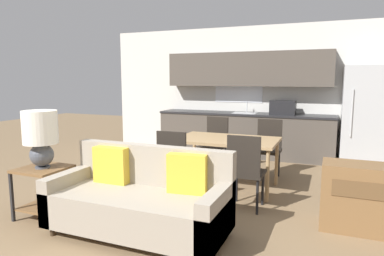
# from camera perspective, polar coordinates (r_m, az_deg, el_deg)

# --- Properties ---
(ground_plane) EXTENTS (20.00, 20.00, 0.00)m
(ground_plane) POSITION_cam_1_polar(r_m,az_deg,el_deg) (3.54, -9.40, -18.78)
(ground_plane) COLOR #7F6647
(wall_back) EXTENTS (6.40, 0.07, 2.70)m
(wall_back) POSITION_cam_1_polar(r_m,az_deg,el_deg) (7.49, 9.37, 6.18)
(wall_back) COLOR silver
(wall_back) RESTS_ON ground_plane
(kitchen_counter) EXTENTS (3.62, 0.65, 2.15)m
(kitchen_counter) POSITION_cam_1_polar(r_m,az_deg,el_deg) (7.23, 8.85, 2.07)
(kitchen_counter) COLOR #4C443D
(kitchen_counter) RESTS_ON ground_plane
(refrigerator) EXTENTS (0.78, 0.75, 1.84)m
(refrigerator) POSITION_cam_1_polar(r_m,az_deg,el_deg) (6.94, 26.85, 1.67)
(refrigerator) COLOR #B7BABC
(refrigerator) RESTS_ON ground_plane
(dining_table) EXTENTS (1.46, 0.90, 0.74)m
(dining_table) POSITION_cam_1_polar(r_m,az_deg,el_deg) (5.03, 5.82, -2.46)
(dining_table) COLOR tan
(dining_table) RESTS_ON ground_plane
(couch) EXTENTS (1.84, 0.80, 0.89)m
(couch) POSITION_cam_1_polar(r_m,az_deg,el_deg) (3.65, -8.44, -11.84)
(couch) COLOR #3D2D1E
(couch) RESTS_ON ground_plane
(side_table) EXTENTS (0.52, 0.52, 0.59)m
(side_table) POSITION_cam_1_polar(r_m,az_deg,el_deg) (4.35, -23.47, -8.50)
(side_table) COLOR brown
(side_table) RESTS_ON ground_plane
(table_lamp) EXTENTS (0.38, 0.38, 0.66)m
(table_lamp) POSITION_cam_1_polar(r_m,az_deg,el_deg) (4.21, -23.93, -0.97)
(table_lamp) COLOR #4C515B
(table_lamp) RESTS_ON side_table
(credenza) EXTENTS (1.03, 0.43, 0.72)m
(credenza) POSITION_cam_1_polar(r_m,az_deg,el_deg) (4.10, 28.04, -10.40)
(credenza) COLOR brown
(credenza) RESTS_ON ground_plane
(dining_chair_far_right) EXTENTS (0.42, 0.42, 0.94)m
(dining_chair_far_right) POSITION_cam_1_polar(r_m,az_deg,el_deg) (5.72, 12.57, -2.90)
(dining_chair_far_right) COLOR black
(dining_chair_far_right) RESTS_ON ground_plane
(dining_chair_far_left) EXTENTS (0.46, 0.46, 0.94)m
(dining_chair_far_left) POSITION_cam_1_polar(r_m,az_deg,el_deg) (5.95, 3.78, -2.29)
(dining_chair_far_left) COLOR black
(dining_chair_far_left) RESTS_ON ground_plane
(dining_chair_near_left) EXTENTS (0.43, 0.43, 0.94)m
(dining_chair_near_left) POSITION_cam_1_polar(r_m,az_deg,el_deg) (4.50, -2.83, -5.70)
(dining_chair_near_left) COLOR black
(dining_chair_near_left) RESTS_ON ground_plane
(dining_chair_near_right) EXTENTS (0.42, 0.42, 0.94)m
(dining_chair_near_right) POSITION_cam_1_polar(r_m,az_deg,el_deg) (4.22, 8.91, -6.71)
(dining_chair_near_right) COLOR black
(dining_chair_near_right) RESTS_ON ground_plane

